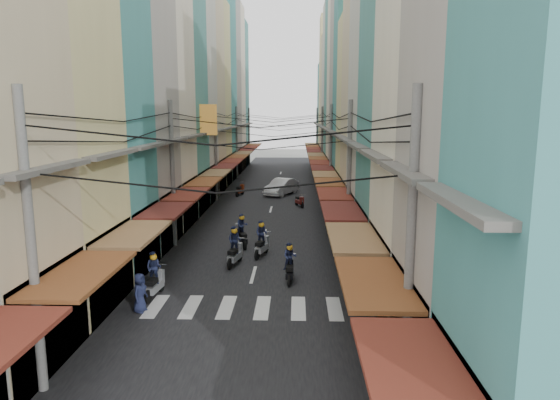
% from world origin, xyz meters
% --- Properties ---
extents(ground, '(160.00, 160.00, 0.00)m').
position_xyz_m(ground, '(0.00, 0.00, 0.00)').
color(ground, slate).
rests_on(ground, ground).
extents(road, '(10.00, 80.00, 0.02)m').
position_xyz_m(road, '(0.00, 20.00, 0.01)').
color(road, black).
rests_on(road, ground).
extents(sidewalk_left, '(3.00, 80.00, 0.06)m').
position_xyz_m(sidewalk_left, '(-6.50, 20.00, 0.03)').
color(sidewalk_left, slate).
rests_on(sidewalk_left, ground).
extents(sidewalk_right, '(3.00, 80.00, 0.06)m').
position_xyz_m(sidewalk_right, '(6.50, 20.00, 0.03)').
color(sidewalk_right, slate).
rests_on(sidewalk_right, ground).
extents(crosswalk, '(7.55, 2.40, 0.01)m').
position_xyz_m(crosswalk, '(-0.00, -6.00, 0.03)').
color(crosswalk, silver).
rests_on(crosswalk, ground).
extents(building_row_left, '(7.80, 67.67, 23.70)m').
position_xyz_m(building_row_left, '(-7.92, 16.56, 9.78)').
color(building_row_left, beige).
rests_on(building_row_left, ground).
extents(building_row_right, '(7.80, 68.98, 22.59)m').
position_xyz_m(building_row_right, '(7.92, 16.45, 9.41)').
color(building_row_right, teal).
rests_on(building_row_right, ground).
extents(utility_poles, '(10.20, 66.13, 8.20)m').
position_xyz_m(utility_poles, '(0.00, 15.01, 6.59)').
color(utility_poles, slate).
rests_on(utility_poles, ground).
extents(white_car, '(5.64, 4.09, 1.86)m').
position_xyz_m(white_car, '(0.61, 21.24, 0.00)').
color(white_car, white).
rests_on(white_car, ground).
extents(bicycle, '(1.72, 0.92, 1.12)m').
position_xyz_m(bicycle, '(7.50, 1.11, 0.00)').
color(bicycle, black).
rests_on(bicycle, ground).
extents(moving_scooters, '(6.48, 29.76, 1.98)m').
position_xyz_m(moving_scooters, '(-0.77, 3.02, 0.56)').
color(moving_scooters, black).
rests_on(moving_scooters, ground).
extents(parked_scooters, '(12.71, 12.83, 0.99)m').
position_xyz_m(parked_scooters, '(4.78, -3.19, 0.47)').
color(parked_scooters, black).
rests_on(parked_scooters, ground).
extents(pedestrians, '(13.07, 21.72, 2.26)m').
position_xyz_m(pedestrians, '(-4.06, 2.88, 1.03)').
color(pedestrians, black).
rests_on(pedestrians, ground).
extents(market_umbrella, '(2.33, 2.33, 2.45)m').
position_xyz_m(market_umbrella, '(6.48, -8.06, 2.16)').
color(market_umbrella, '#B2B2B7').
rests_on(market_umbrella, ground).
extents(traffic_sign, '(0.10, 0.64, 2.93)m').
position_xyz_m(traffic_sign, '(5.03, 1.00, 2.14)').
color(traffic_sign, slate).
rests_on(traffic_sign, ground).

